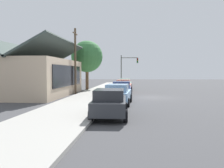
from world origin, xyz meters
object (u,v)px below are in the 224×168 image
traffic_light_main (128,66)px  car_seafoam (125,84)px  car_navy (122,89)px  utility_pole_wooden (75,60)px  shade_tree (87,57)px  fire_hydrant_red (109,91)px  car_charcoal (110,103)px  car_coral (124,86)px  car_skyblue (118,94)px

traffic_light_main → car_seafoam: bearing=175.9°
car_navy → utility_pole_wooden: 7.12m
car_seafoam → shade_tree: size_ratio=0.64×
car_seafoam → fire_hydrant_red: car_seafoam is taller
car_charcoal → fire_hydrant_red: (12.53, 1.42, -0.32)m
fire_hydrant_red → car_coral: bearing=-20.3°
traffic_light_main → car_coral: bearing=178.7°
car_seafoam → utility_pole_wooden: (-7.69, 5.37, 3.12)m
car_navy → car_seafoam: 10.95m
car_skyblue → car_navy: size_ratio=1.09×
car_charcoal → shade_tree: 21.89m
car_seafoam → fire_hydrant_red: (-9.20, 1.37, -0.32)m
car_skyblue → fire_hydrant_red: size_ratio=6.76×
car_charcoal → car_coral: size_ratio=0.96×
car_skyblue → car_navy: bearing=2.4°
car_charcoal → fire_hydrant_red: car_charcoal is taller
car_seafoam → car_navy: bearing=-177.9°
car_coral → car_seafoam: (5.27, 0.08, -0.00)m
utility_pole_wooden → fire_hydrant_red: bearing=-110.7°
car_coral → utility_pole_wooden: 6.73m
car_seafoam → utility_pole_wooden: bearing=146.4°
car_charcoal → traffic_light_main: (25.81, -0.23, 2.68)m
shade_tree → utility_pole_wooden: utility_pole_wooden is taller
car_charcoal → car_coral: 16.45m
car_coral → traffic_light_main: (9.36, -0.21, 2.68)m
car_skyblue → fire_hydrant_red: (7.07, 1.50, -0.32)m
car_coral → car_navy: bearing=-178.1°
traffic_light_main → shade_tree: bearing=131.2°
car_navy → fire_hydrant_red: (1.76, 1.51, -0.32)m
car_charcoal → car_navy: same height
car_seafoam → fire_hydrant_red: 9.30m
car_navy → car_coral: (5.68, 0.06, 0.00)m
shade_tree → traffic_light_main: 7.62m
shade_tree → car_skyblue: bearing=-160.3°
car_coral → car_charcoal: bearing=-178.8°
car_charcoal → traffic_light_main: bearing=-2.8°
car_coral → shade_tree: bearing=52.4°
car_skyblue → shade_tree: (15.40, 5.51, 3.88)m
shade_tree → traffic_light_main: shade_tree is taller
car_charcoal → fire_hydrant_red: bearing=4.2°
car_skyblue → fire_hydrant_red: car_skyblue is taller
car_seafoam → traffic_light_main: 4.89m
car_skyblue → traffic_light_main: 20.53m
car_coral → utility_pole_wooden: utility_pole_wooden is taller
traffic_light_main → fire_hydrant_red: traffic_light_main is taller
utility_pole_wooden → traffic_light_main: bearing=-25.7°
car_coral → utility_pole_wooden: size_ratio=0.63×
car_navy → fire_hydrant_red: bearing=39.4°
car_charcoal → car_navy: bearing=-2.7°
car_coral → shade_tree: size_ratio=0.68×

